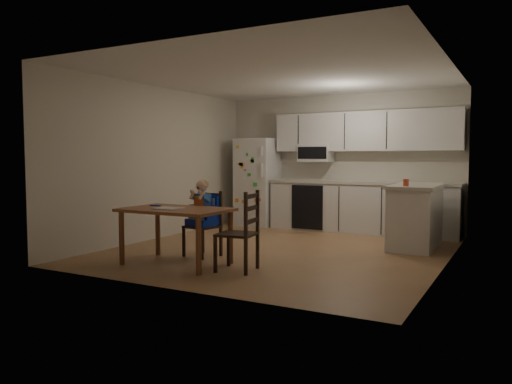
{
  "coord_description": "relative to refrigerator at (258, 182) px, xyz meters",
  "views": [
    {
      "loc": [
        3.08,
        -6.48,
        1.34
      ],
      "look_at": [
        0.07,
        -0.92,
        0.9
      ],
      "focal_mm": 35.0,
      "sensor_mm": 36.0,
      "label": 1
    }
  ],
  "objects": [
    {
      "name": "room",
      "position": [
        1.55,
        -1.67,
        0.4
      ],
      "size": [
        4.52,
        5.01,
        2.51
      ],
      "color": "#94653F",
      "rests_on": "ground"
    },
    {
      "name": "refrigerator",
      "position": [
        0.0,
        0.0,
        0.0
      ],
      "size": [
        0.72,
        0.7,
        1.7
      ],
      "primitive_type": "cube",
      "color": "silver",
      "rests_on": "ground"
    },
    {
      "name": "kitchen_run",
      "position": [
        2.05,
        0.09,
        0.03
      ],
      "size": [
        3.37,
        0.62,
        2.15
      ],
      "color": "silver",
      "rests_on": "ground"
    },
    {
      "name": "kitchen_island",
      "position": [
        3.22,
        -1.08,
        -0.38
      ],
      "size": [
        0.66,
        1.26,
        0.93
      ],
      "color": "silver",
      "rests_on": "ground"
    },
    {
      "name": "red_cup",
      "position": [
        3.16,
        -1.47,
        0.13
      ],
      "size": [
        0.08,
        0.08,
        0.1
      ],
      "primitive_type": "cylinder",
      "color": "#D44A27",
      "rests_on": "kitchen_island"
    },
    {
      "name": "dining_table",
      "position": [
        0.82,
        -3.67,
        -0.24
      ],
      "size": [
        1.31,
        0.84,
        0.7
      ],
      "color": "brown",
      "rests_on": "ground"
    },
    {
      "name": "napkin",
      "position": [
        0.77,
        -3.76,
        -0.14
      ],
      "size": [
        0.31,
        0.27,
        0.01
      ],
      "primitive_type": "cube",
      "color": "silver",
      "rests_on": "dining_table"
    },
    {
      "name": "toddler_spoon",
      "position": [
        0.39,
        -3.58,
        -0.14
      ],
      "size": [
        0.12,
        0.06,
        0.02
      ],
      "primitive_type": "cylinder",
      "rotation": [
        0.0,
        1.57,
        0.35
      ],
      "color": "#0926B7",
      "rests_on": "dining_table"
    },
    {
      "name": "chair_booster",
      "position": [
        0.82,
        -3.06,
        -0.22
      ],
      "size": [
        0.46,
        0.46,
        1.04
      ],
      "rotation": [
        0.0,
        0.0,
        -0.2
      ],
      "color": "black",
      "rests_on": "ground"
    },
    {
      "name": "chair_side",
      "position": [
        1.76,
        -3.61,
        -0.31
      ],
      "size": [
        0.47,
        0.47,
        0.95
      ],
      "rotation": [
        0.0,
        0.0,
        -1.44
      ],
      "color": "black",
      "rests_on": "ground"
    }
  ]
}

